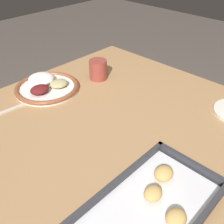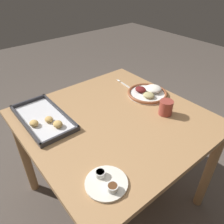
{
  "view_description": "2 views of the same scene",
  "coord_description": "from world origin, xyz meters",
  "px_view_note": "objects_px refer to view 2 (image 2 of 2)",
  "views": [
    {
      "loc": [
        0.56,
        0.53,
        1.31
      ],
      "look_at": [
        0.02,
        0.0,
        0.77
      ],
      "focal_mm": 42.0,
      "sensor_mm": 36.0,
      "label": 1
    },
    {
      "loc": [
        -0.78,
        0.65,
        1.49
      ],
      "look_at": [
        0.02,
        0.0,
        0.77
      ],
      "focal_mm": 35.0,
      "sensor_mm": 36.0,
      "label": 2
    }
  ],
  "objects_px": {
    "fork": "(126,86)",
    "baking_tray": "(44,119)",
    "saucer_plate": "(106,182)",
    "dinner_plate": "(148,93)",
    "drinking_cup": "(166,108)"
  },
  "relations": [
    {
      "from": "drinking_cup",
      "to": "saucer_plate",
      "type": "bearing_deg",
      "value": 106.61
    },
    {
      "from": "dinner_plate",
      "to": "drinking_cup",
      "type": "bearing_deg",
      "value": 158.33
    },
    {
      "from": "saucer_plate",
      "to": "drinking_cup",
      "type": "height_order",
      "value": "drinking_cup"
    },
    {
      "from": "dinner_plate",
      "to": "baking_tray",
      "type": "relative_size",
      "value": 0.61
    },
    {
      "from": "saucer_plate",
      "to": "baking_tray",
      "type": "distance_m",
      "value": 0.56
    },
    {
      "from": "fork",
      "to": "baking_tray",
      "type": "bearing_deg",
      "value": 96.74
    },
    {
      "from": "baking_tray",
      "to": "drinking_cup",
      "type": "xyz_separation_m",
      "value": [
        -0.39,
        -0.59,
        0.03
      ]
    },
    {
      "from": "dinner_plate",
      "to": "saucer_plate",
      "type": "height_order",
      "value": "dinner_plate"
    },
    {
      "from": "dinner_plate",
      "to": "fork",
      "type": "bearing_deg",
      "value": 9.54
    },
    {
      "from": "dinner_plate",
      "to": "saucer_plate",
      "type": "xyz_separation_m",
      "value": [
        -0.39,
        0.66,
        -0.0
      ]
    },
    {
      "from": "fork",
      "to": "saucer_plate",
      "type": "distance_m",
      "value": 0.86
    },
    {
      "from": "fork",
      "to": "dinner_plate",
      "type": "bearing_deg",
      "value": -164.86
    },
    {
      "from": "saucer_plate",
      "to": "fork",
      "type": "bearing_deg",
      "value": -47.55
    },
    {
      "from": "dinner_plate",
      "to": "saucer_plate",
      "type": "distance_m",
      "value": 0.77
    },
    {
      "from": "dinner_plate",
      "to": "baking_tray",
      "type": "distance_m",
      "value": 0.7
    }
  ]
}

